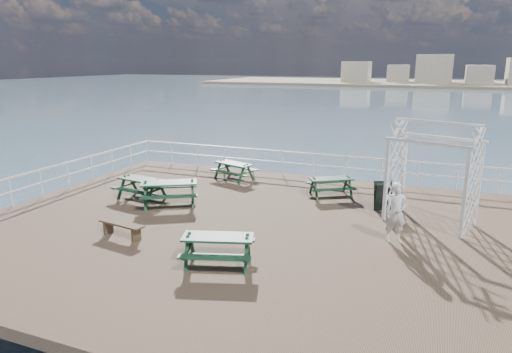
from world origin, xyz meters
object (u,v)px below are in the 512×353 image
object	(u,v)px
picnic_table_d	(141,184)
picnic_table_e	(218,244)
picnic_table_b	(234,167)
picnic_table_c	(331,183)
flat_bench_near	(122,226)
person	(396,213)
trellis_arbor	(432,179)
picnic_table_a	(169,188)

from	to	relation	value
picnic_table_d	picnic_table_e	size ratio (longest dim) A/B	0.92
picnic_table_b	picnic_table_c	xyz separation A→B (m)	(4.54, -0.91, -0.02)
picnic_table_d	flat_bench_near	size ratio (longest dim) A/B	1.26
picnic_table_e	person	xyz separation A→B (m)	(4.03, 3.29, 0.31)
flat_bench_near	picnic_table_b	bearing A→B (deg)	96.96
picnic_table_b	flat_bench_near	size ratio (longest dim) A/B	1.30
picnic_table_e	person	bearing A→B (deg)	21.34
trellis_arbor	person	distance (m)	2.27
picnic_table_c	picnic_table_b	bearing A→B (deg)	136.38
picnic_table_a	flat_bench_near	xyz separation A→B (m)	(0.39, -3.21, -0.29)
picnic_table_c	picnic_table_e	bearing A→B (deg)	-132.47
picnic_table_e	trellis_arbor	size ratio (longest dim) A/B	0.65
picnic_table_b	picnic_table_d	size ratio (longest dim) A/B	1.03
picnic_table_a	picnic_table_c	world-z (taller)	picnic_table_a
picnic_table_d	flat_bench_near	bearing A→B (deg)	-54.08
picnic_table_e	person	size ratio (longest dim) A/B	1.23
picnic_table_d	trellis_arbor	distance (m)	10.29
picnic_table_b	picnic_table_c	world-z (taller)	picnic_table_b
picnic_table_c	person	world-z (taller)	person
picnic_table_d	person	xyz separation A→B (m)	(9.32, -0.83, 0.31)
picnic_table_e	picnic_table_d	bearing A→B (deg)	124.30
flat_bench_near	trellis_arbor	bearing A→B (deg)	38.06
person	picnic_table_b	bearing A→B (deg)	128.40
picnic_table_c	trellis_arbor	size ratio (longest dim) A/B	0.64
picnic_table_d	picnic_table_e	world-z (taller)	picnic_table_e
picnic_table_b	picnic_table_e	world-z (taller)	picnic_table_e
picnic_table_b	picnic_table_e	distance (m)	8.67
trellis_arbor	person	xyz separation A→B (m)	(-0.86, -2.02, -0.59)
picnic_table_b	person	world-z (taller)	person
trellis_arbor	picnic_table_d	bearing A→B (deg)	-154.20
trellis_arbor	picnic_table_a	bearing A→B (deg)	-151.18
picnic_table_b	picnic_table_d	world-z (taller)	picnic_table_d
picnic_table_a	picnic_table_e	distance (m)	5.43
picnic_table_e	flat_bench_near	distance (m)	3.54
picnic_table_c	picnic_table_e	world-z (taller)	picnic_table_e
picnic_table_e	flat_bench_near	size ratio (longest dim) A/B	1.36
trellis_arbor	picnic_table_e	bearing A→B (deg)	-113.52
picnic_table_d	trellis_arbor	bearing A→B (deg)	15.32
picnic_table_a	picnic_table_d	bearing A→B (deg)	137.53
trellis_arbor	picnic_table_c	bearing A→B (deg)	172.39
picnic_table_c	person	distance (m)	4.73
picnic_table_a	picnic_table_b	distance (m)	4.27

